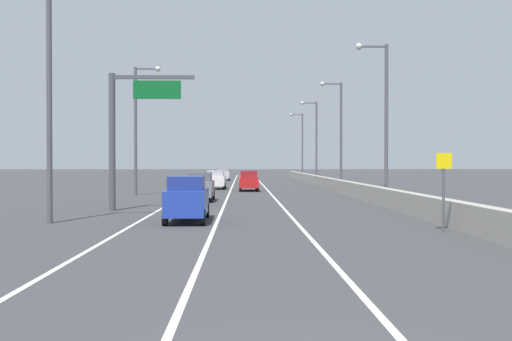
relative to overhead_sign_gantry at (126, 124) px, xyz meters
name	(u,v)px	position (x,y,z in m)	size (l,w,h in m)	color
ground_plane	(250,185)	(7.26, 37.22, -4.73)	(320.00, 320.00, 0.00)	#38383A
lane_stripe_left	(197,188)	(1.76, 28.22, -4.73)	(0.16, 130.00, 0.00)	silver
lane_stripe_center	(231,188)	(5.26, 28.22, -4.73)	(0.16, 130.00, 0.00)	silver
lane_stripe_right	(266,188)	(8.76, 28.22, -4.73)	(0.16, 130.00, 0.00)	silver
jersey_barrier_right	(353,189)	(14.93, 13.22, -4.18)	(0.60, 120.00, 1.10)	#9E998E
overhead_sign_gantry	(126,124)	(0.00, 0.00, 0.00)	(4.68, 0.36, 7.50)	#47474C
speed_advisory_sign	(444,186)	(14.03, -10.47, -2.96)	(0.60, 0.11, 3.00)	#4C4C51
lamp_post_right_second	(382,112)	(15.46, 5.84, 1.20)	(2.14, 0.44, 10.35)	#4C4C51
lamp_post_right_third	(338,128)	(15.56, 24.54, 1.20)	(2.14, 0.44, 10.35)	#4C4C51
lamp_post_right_fourth	(314,136)	(15.48, 43.24, 1.20)	(2.14, 0.44, 10.35)	#4C4C51
lamp_post_right_fifth	(301,141)	(15.54, 61.93, 1.20)	(2.14, 0.44, 10.35)	#4C4C51
lamp_post_left_near	(55,86)	(-1.72, -6.85, 1.20)	(2.14, 0.44, 10.35)	#4C4C51
lamp_post_left_mid	(139,121)	(-1.95, 15.58, 1.20)	(2.14, 0.44, 10.35)	#4C4C51
car_white_0	(216,180)	(3.76, 26.68, -3.80)	(1.89, 4.32, 1.86)	white
car_gray_1	(200,187)	(3.53, 7.92, -3.75)	(1.78, 4.07, 1.98)	slate
car_red_2	(249,181)	(6.96, 22.83, -3.79)	(1.79, 4.79, 1.87)	red
car_silver_3	(223,174)	(3.60, 55.24, -3.78)	(1.88, 4.51, 1.89)	#B7B7BC
car_blue_4	(187,199)	(3.92, -6.21, -3.71)	(1.84, 4.70, 2.04)	#1E389E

